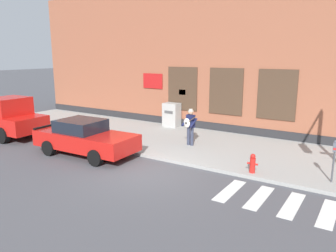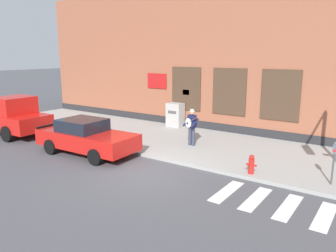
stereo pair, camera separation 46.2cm
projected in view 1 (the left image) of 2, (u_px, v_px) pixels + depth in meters
name	position (u px, v px, depth m)	size (l,w,h in m)	color
ground_plane	(147.00, 173.00, 12.08)	(160.00, 160.00, 0.00)	#4C4C51
sidewalk	(200.00, 145.00, 15.60)	(28.00, 5.77, 0.13)	#9E9E99
building_backdrop	(241.00, 59.00, 18.76)	(28.00, 4.06, 8.06)	#99563D
crosswalk	(310.00, 209.00, 9.21)	(5.20, 1.90, 0.01)	silver
red_car	(85.00, 137.00, 14.08)	(4.67, 2.11, 1.53)	red
red_truck	(2.00, 116.00, 17.32)	(5.47, 2.33, 2.10)	red
busker	(190.00, 125.00, 15.06)	(0.72, 0.58, 1.70)	#33384C
parking_meter	(334.00, 155.00, 10.64)	(0.13, 0.11, 1.44)	#47474C
utility_box	(172.00, 115.00, 19.10)	(0.92, 0.69, 1.37)	#ADADA8
fire_hydrant	(253.00, 163.00, 11.64)	(0.38, 0.20, 0.70)	red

